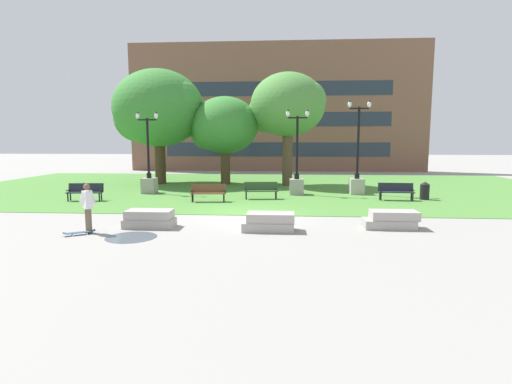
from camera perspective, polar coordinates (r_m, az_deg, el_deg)
The scene contains 20 objects.
ground_plane at distance 16.88m, azimuth -1.33°, elevation -3.41°, with size 140.00×140.00×0.00m, color gray.
grass_lawn at distance 26.73m, azimuth 0.66°, elevation 0.67°, with size 40.00×20.00×0.02m, color #4C8438.
concrete_block_center at distance 15.14m, azimuth -14.97°, elevation -3.75°, with size 1.80×0.90×0.64m.
concrete_block_left at distance 14.09m, azimuth 1.89°, elevation -4.33°, with size 1.82×0.90×0.64m.
concrete_block_right at distance 15.29m, azimuth 18.73°, elevation -3.79°, with size 1.90×0.90×0.64m.
person_skateboarder at distance 14.79m, azimuth -22.92°, elevation -1.75°, with size 0.74×0.45×1.71m.
skateboard at distance 14.77m, azimuth -23.91°, elevation -5.30°, with size 0.97×0.72×0.14m.
puddle at distance 13.82m, azimuth -17.38°, elevation -6.19°, with size 1.67×1.67×0.01m, color #47515B.
park_bench_near_left at distance 21.46m, azimuth 0.71°, elevation 0.39°, with size 1.85×0.73×0.90m.
park_bench_near_right at distance 22.65m, azimuth -23.21°, elevation 0.16°, with size 1.85×0.73×0.90m.
park_bench_far_left at distance 22.24m, azimuth 19.37°, elevation 0.22°, with size 1.83×0.64×0.90m.
park_bench_far_right at distance 20.66m, azimuth -6.83°, elevation 0.06°, with size 1.85×0.74×0.90m.
lamp_post_center at distance 24.54m, azimuth -15.03°, elevation 2.13°, with size 1.32×0.80×4.81m.
lamp_post_left at distance 23.26m, azimuth 5.84°, elevation 2.10°, with size 1.32×0.80×4.90m.
lamp_post_right at distance 24.05m, azimuth 14.24°, elevation 2.31°, with size 1.32×0.80×5.44m.
tree_near_right at distance 28.48m, azimuth -4.56°, elevation 9.35°, with size 4.91×4.67×6.16m.
tree_far_left at distance 29.69m, azimuth -13.87°, elevation 11.39°, with size 6.69×6.37×8.08m.
tree_far_right at distance 27.93m, azimuth 4.44°, elevation 12.16°, with size 5.33×5.08×7.70m.
trash_bin at distance 23.04m, azimuth 22.96°, elevation 0.20°, with size 0.49×0.49×0.96m.
building_facade_distant at distance 41.13m, azimuth 3.00°, elevation 11.95°, with size 29.98×1.03×12.80m.
Camera 1 is at (1.55, -16.50, 3.19)m, focal length 28.00 mm.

